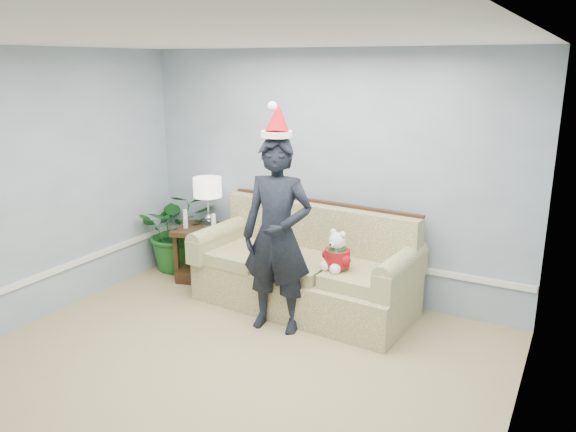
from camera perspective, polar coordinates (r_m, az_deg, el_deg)
The scene contains 10 objects.
room_shell at distance 4.12m, azimuth -10.79°, elevation -1.87°, with size 4.54×5.04×2.74m.
wainscot_trim at distance 5.98m, azimuth -12.05°, elevation -5.55°, with size 4.49×4.99×0.06m.
sofa at distance 6.04m, azimuth 1.88°, elevation -5.65°, with size 2.37×1.15×1.08m.
side_table at distance 6.87m, azimuth -8.35°, elevation -4.34°, with size 0.80×0.73×0.65m.
table_lamp at distance 6.68m, azimuth -8.18°, elevation 2.70°, with size 0.33×0.33×0.60m.
candle_pair at distance 6.62m, azimuth -9.00°, elevation -0.58°, with size 0.47×0.06×0.22m.
houseplant at distance 7.19m, azimuth -11.17°, elevation -1.37°, with size 0.93×0.80×1.03m, color #1A5A1F.
man at distance 5.35m, azimuth -1.10°, elevation -2.04°, with size 0.69×0.46×1.90m, color black.
santa_hat at distance 5.14m, azimuth -1.08°, elevation 9.60°, with size 0.36×0.39×0.33m.
teddy_bear at distance 5.54m, azimuth 5.00°, elevation -4.02°, with size 0.31×0.32×0.41m.
Camera 1 is at (2.52, -3.02, 2.55)m, focal length 35.00 mm.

